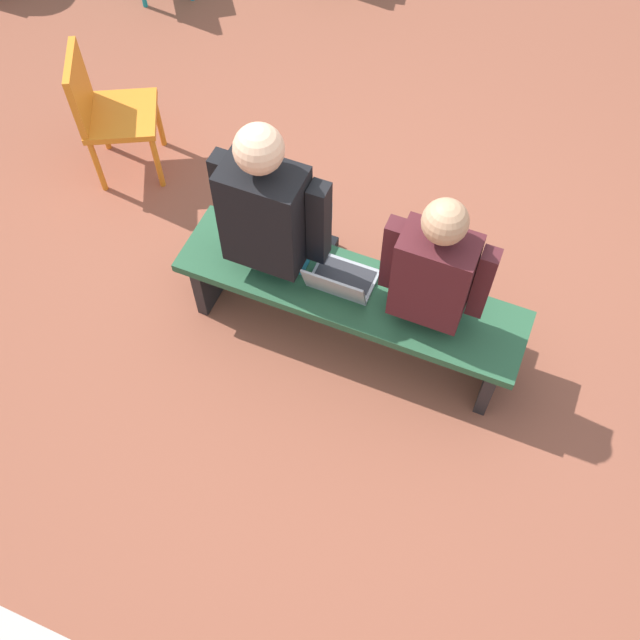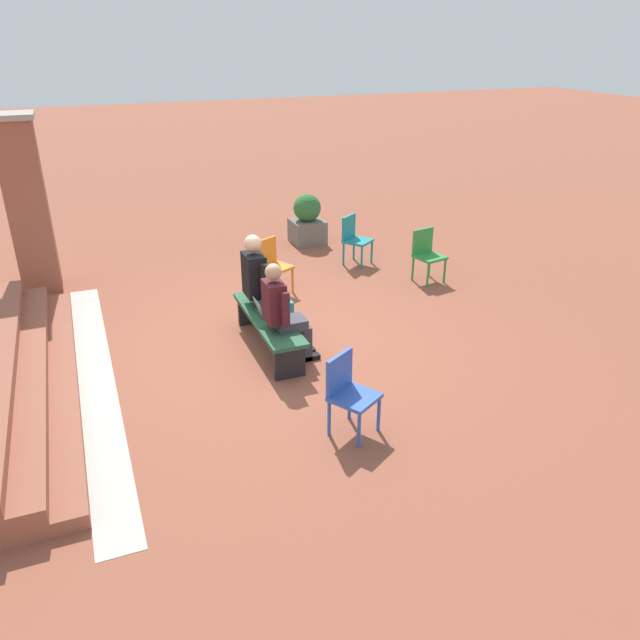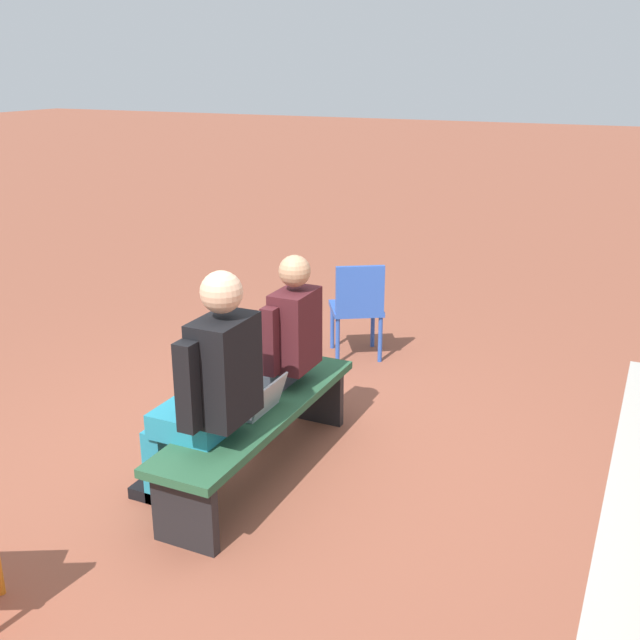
% 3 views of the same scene
% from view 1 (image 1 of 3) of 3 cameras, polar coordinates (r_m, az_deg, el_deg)
% --- Properties ---
extents(ground_plane, '(60.00, 60.00, 0.00)m').
position_cam_1_polar(ground_plane, '(4.17, 2.03, -0.43)').
color(ground_plane, brown).
extents(bench, '(1.80, 0.44, 0.45)m').
position_cam_1_polar(bench, '(3.84, 2.28, 1.62)').
color(bench, '#285638').
rests_on(bench, ground).
extents(person_student, '(0.51, 0.65, 1.29)m').
position_cam_1_polar(person_student, '(3.54, 8.88, 3.43)').
color(person_student, '#383842').
rests_on(person_student, ground).
extents(person_adult, '(0.57, 0.73, 1.40)m').
position_cam_1_polar(person_adult, '(3.67, -3.36, 7.94)').
color(person_adult, teal).
rests_on(person_adult, ground).
extents(laptop, '(0.32, 0.29, 0.21)m').
position_cam_1_polar(laptop, '(3.72, 1.55, 2.99)').
color(laptop, '#9EA0A5').
rests_on(laptop, bench).
extents(plastic_chair_far_left, '(0.57, 0.57, 0.84)m').
position_cam_1_polar(plastic_chair_far_left, '(4.74, -16.05, 15.21)').
color(plastic_chair_far_left, orange).
rests_on(plastic_chair_far_left, ground).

